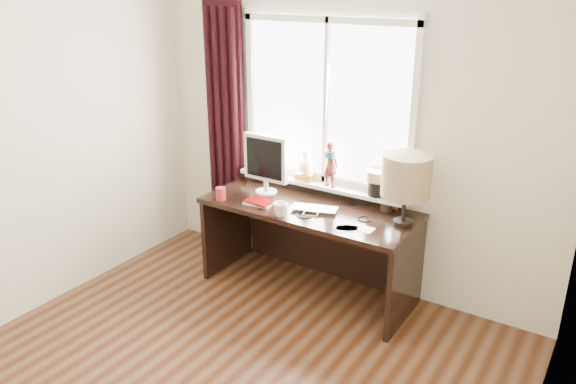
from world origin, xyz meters
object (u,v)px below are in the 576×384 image
Objects in this scene: desk at (315,230)px; mug at (280,209)px; red_cup at (221,194)px; laptop at (315,209)px; table_lamp at (407,177)px; monitor at (266,161)px.

mug is at bearing -102.30° from desk.
desk is (0.66, 0.36, -0.30)m from red_cup.
table_lamp is (0.66, 0.13, 0.35)m from laptop.
mug reaches higher than red_cup.
desk is 0.69m from monitor.
laptop is 3.38× the size of red_cup.
red_cup is 0.06× the size of desk.
desk is (-0.09, 0.15, -0.26)m from laptop.
laptop is 0.31m from desk.
monitor is (0.21, 0.33, 0.23)m from red_cup.
table_lamp is (0.75, -0.02, 0.61)m from desk.
laptop is 0.76m from table_lamp.
table_lamp is (1.41, 0.34, 0.31)m from red_cup.
table_lamp reaches higher than monitor.
table_lamp reaches higher than red_cup.
desk is 3.47× the size of monitor.
laptop is 0.61m from monitor.
table_lamp is at bearing -5.59° from laptop.
red_cup reaches higher than desk.
red_cup is 1.48m from table_lamp.
desk is at bearing 28.92° from red_cup.
laptop is 0.72× the size of monitor.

